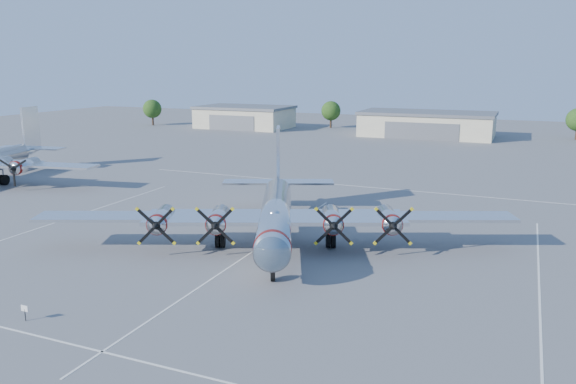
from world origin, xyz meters
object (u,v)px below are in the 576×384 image
at_px(tree_far_west, 152,109).
at_px(info_placard, 25,310).
at_px(hangar_west, 245,117).
at_px(main_bomber_b29, 276,241).
at_px(hangar_center, 427,124).
at_px(tree_west, 331,111).

height_order(tree_far_west, info_placard, tree_far_west).
relative_size(hangar_west, main_bomber_b29, 0.56).
xyz_separation_m(hangar_center, tree_west, (-25.00, 8.04, 1.51)).
distance_m(hangar_west, hangar_center, 45.00).
bearing_deg(tree_west, tree_far_west, -165.07).
bearing_deg(tree_west, main_bomber_b29, -74.17).
xyz_separation_m(hangar_center, main_bomber_b29, (0.60, -82.25, -2.71)).
bearing_deg(tree_far_west, hangar_center, 3.24).
xyz_separation_m(tree_west, info_placard, (18.09, -110.81, -3.51)).
distance_m(hangar_west, tree_far_west, 25.36).
bearing_deg(info_placard, hangar_west, 109.98).
bearing_deg(tree_far_west, tree_west, 14.93).
xyz_separation_m(tree_far_west, tree_west, (45.00, 12.00, 0.00)).
relative_size(main_bomber_b29, info_placard, 39.75).
relative_size(tree_west, info_placard, 6.58).
relative_size(hangar_west, info_placard, 22.38).
xyz_separation_m(tree_far_west, main_bomber_b29, (70.60, -78.29, -4.22)).
relative_size(tree_west, main_bomber_b29, 0.17).
bearing_deg(main_bomber_b29, tree_far_west, 109.17).
bearing_deg(tree_far_west, info_placard, -57.44).
height_order(hangar_center, info_placard, hangar_center).
xyz_separation_m(hangar_west, main_bomber_b29, (45.60, -82.25, -2.71)).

